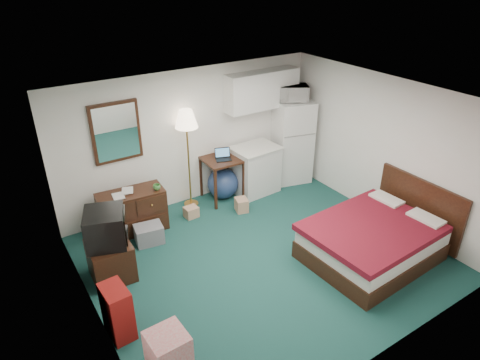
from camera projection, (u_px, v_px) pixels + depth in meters
floor at (262, 257)px, 6.67m from camera, size 5.00×4.50×0.01m
ceiling at (266, 102)px, 5.52m from camera, size 5.00×4.50×0.01m
walls at (264, 187)px, 6.10m from camera, size 5.01×4.51×2.50m
mirror at (116, 132)px, 6.90m from camera, size 0.80×0.06×1.00m
upper_cabinets at (262, 90)px, 8.02m from camera, size 1.50×0.35×0.70m
headboard at (419, 208)px, 6.93m from camera, size 0.06×1.56×1.00m
dresser at (133, 212)px, 7.17m from camera, size 1.12×0.58×0.74m
floor_lamp at (189, 160)px, 7.68m from camera, size 0.49×0.49×1.86m
desk at (222, 179)px, 8.13m from camera, size 0.68×0.68×0.84m
exercise_ball at (223, 183)px, 8.22m from camera, size 0.67×0.67×0.59m
kitchen_counter at (255, 170)px, 8.37m from camera, size 0.87×0.68×0.91m
fridge at (292, 141)px, 8.69m from camera, size 0.85×0.85×1.69m
bed at (371, 242)px, 6.52m from camera, size 1.97×1.57×0.61m
tv_stand at (111, 260)px, 6.15m from camera, size 0.60×0.65×0.57m
suitcase at (117, 312)px, 5.17m from camera, size 0.30×0.45×0.71m
retail_box at (168, 352)px, 4.74m from camera, size 0.44×0.44×0.53m
file_bin at (149, 234)px, 6.96m from camera, size 0.49×0.39×0.31m
cardboard_box_a at (191, 212)px, 7.67m from camera, size 0.25×0.21×0.20m
cardboard_box_b at (241, 205)px, 7.84m from camera, size 0.27×0.29×0.25m
laptop at (223, 155)px, 7.84m from camera, size 0.35×0.31×0.20m
crt_tv at (105, 228)px, 5.93m from camera, size 0.72×0.74×0.51m
microwave at (293, 91)px, 8.19m from camera, size 0.63×0.54×0.38m
book_a at (112, 191)px, 6.78m from camera, size 0.18×0.04×0.24m
book_b at (121, 185)px, 6.96m from camera, size 0.18×0.09×0.25m
mug at (157, 187)px, 7.05m from camera, size 0.13×0.11×0.12m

